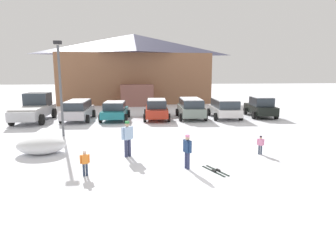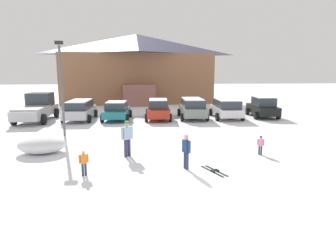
{
  "view_description": "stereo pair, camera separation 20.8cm",
  "coord_description": "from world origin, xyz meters",
  "px_view_note": "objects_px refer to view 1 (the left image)",
  "views": [
    {
      "loc": [
        -1.46,
        -9.23,
        3.92
      ],
      "look_at": [
        0.07,
        5.47,
        1.18
      ],
      "focal_mm": 32.0,
      "sensor_mm": 36.0,
      "label": 1
    },
    {
      "loc": [
        -1.26,
        -9.25,
        3.92
      ],
      "look_at": [
        0.07,
        5.47,
        1.18
      ],
      "focal_mm": 32.0,
      "sensor_mm": 36.0,
      "label": 2
    }
  ],
  "objects_px": {
    "parked_white_suv": "(224,108)",
    "skier_teen_in_navy_coat": "(187,150)",
    "parked_grey_wagon": "(191,108)",
    "pickup_truck": "(35,108)",
    "skier_child_in_pink_snowsuit": "(260,144)",
    "parked_red_sedan": "(157,109)",
    "ski_lodge": "(134,68)",
    "skier_adult_in_blue_parka": "(127,137)",
    "parked_teal_hatchback": "(115,110)",
    "parked_black_sedan": "(261,107)",
    "parked_silver_wagon": "(78,109)",
    "skier_child_in_orange_jacket": "(85,162)",
    "plowed_snow_pile": "(42,145)",
    "lamp_post": "(60,84)",
    "pair_of_skis": "(215,171)"
  },
  "relations": [
    {
      "from": "skier_child_in_pink_snowsuit",
      "to": "parked_teal_hatchback",
      "type": "bearing_deg",
      "value": 124.59
    },
    {
      "from": "parked_red_sedan",
      "to": "skier_teen_in_navy_coat",
      "type": "distance_m",
      "value": 12.81
    },
    {
      "from": "pickup_truck",
      "to": "skier_teen_in_navy_coat",
      "type": "bearing_deg",
      "value": -52.18
    },
    {
      "from": "skier_child_in_pink_snowsuit",
      "to": "plowed_snow_pile",
      "type": "distance_m",
      "value": 10.46
    },
    {
      "from": "parked_teal_hatchback",
      "to": "lamp_post",
      "type": "relative_size",
      "value": 0.76
    },
    {
      "from": "parked_silver_wagon",
      "to": "skier_child_in_pink_snowsuit",
      "type": "xyz_separation_m",
      "value": [
        10.5,
        -11.15,
        -0.37
      ]
    },
    {
      "from": "parked_silver_wagon",
      "to": "skier_child_in_pink_snowsuit",
      "type": "bearing_deg",
      "value": -46.73
    },
    {
      "from": "ski_lodge",
      "to": "skier_teen_in_navy_coat",
      "type": "xyz_separation_m",
      "value": [
        2.25,
        -28.08,
        -3.51
      ]
    },
    {
      "from": "skier_teen_in_navy_coat",
      "to": "skier_child_in_pink_snowsuit",
      "type": "height_order",
      "value": "skier_teen_in_navy_coat"
    },
    {
      "from": "parked_white_suv",
      "to": "skier_child_in_orange_jacket",
      "type": "height_order",
      "value": "parked_white_suv"
    },
    {
      "from": "parked_grey_wagon",
      "to": "skier_teen_in_navy_coat",
      "type": "distance_m",
      "value": 13.08
    },
    {
      "from": "parked_red_sedan",
      "to": "ski_lodge",
      "type": "bearing_deg",
      "value": 96.93
    },
    {
      "from": "skier_teen_in_navy_coat",
      "to": "parked_grey_wagon",
      "type": "bearing_deg",
      "value": 79.14
    },
    {
      "from": "parked_white_suv",
      "to": "skier_adult_in_blue_parka",
      "type": "relative_size",
      "value": 2.76
    },
    {
      "from": "parked_grey_wagon",
      "to": "skier_adult_in_blue_parka",
      "type": "bearing_deg",
      "value": -114.35
    },
    {
      "from": "parked_teal_hatchback",
      "to": "skier_child_in_orange_jacket",
      "type": "height_order",
      "value": "parked_teal_hatchback"
    },
    {
      "from": "parked_teal_hatchback",
      "to": "parked_grey_wagon",
      "type": "relative_size",
      "value": 0.95
    },
    {
      "from": "parked_teal_hatchback",
      "to": "parked_black_sedan",
      "type": "relative_size",
      "value": 1.01
    },
    {
      "from": "parked_grey_wagon",
      "to": "skier_child_in_pink_snowsuit",
      "type": "xyz_separation_m",
      "value": [
        1.35,
        -11.1,
        -0.4
      ]
    },
    {
      "from": "ski_lodge",
      "to": "lamp_post",
      "type": "relative_size",
      "value": 3.38
    },
    {
      "from": "parked_red_sedan",
      "to": "skier_child_in_pink_snowsuit",
      "type": "xyz_separation_m",
      "value": [
        4.2,
        -11.06,
        -0.33
      ]
    },
    {
      "from": "pair_of_skis",
      "to": "lamp_post",
      "type": "xyz_separation_m",
      "value": [
        -7.52,
        7.28,
        3.14
      ]
    },
    {
      "from": "skier_adult_in_blue_parka",
      "to": "skier_child_in_pink_snowsuit",
      "type": "height_order",
      "value": "skier_adult_in_blue_parka"
    },
    {
      "from": "skier_child_in_pink_snowsuit",
      "to": "lamp_post",
      "type": "bearing_deg",
      "value": 153.6
    },
    {
      "from": "parked_silver_wagon",
      "to": "skier_adult_in_blue_parka",
      "type": "height_order",
      "value": "skier_adult_in_blue_parka"
    },
    {
      "from": "parked_grey_wagon",
      "to": "skier_adult_in_blue_parka",
      "type": "distance_m",
      "value": 11.9
    },
    {
      "from": "parked_white_suv",
      "to": "parked_black_sedan",
      "type": "height_order",
      "value": "parked_black_sedan"
    },
    {
      "from": "skier_teen_in_navy_coat",
      "to": "parked_teal_hatchback",
      "type": "bearing_deg",
      "value": 106.44
    },
    {
      "from": "ski_lodge",
      "to": "skier_child_in_orange_jacket",
      "type": "height_order",
      "value": "ski_lodge"
    },
    {
      "from": "ski_lodge",
      "to": "skier_child_in_orange_jacket",
      "type": "relative_size",
      "value": 19.16
    },
    {
      "from": "pickup_truck",
      "to": "lamp_post",
      "type": "relative_size",
      "value": 1.03
    },
    {
      "from": "lamp_post",
      "to": "plowed_snow_pile",
      "type": "height_order",
      "value": "lamp_post"
    },
    {
      "from": "ski_lodge",
      "to": "parked_teal_hatchback",
      "type": "distance_m",
      "value": 15.85
    },
    {
      "from": "skier_child_in_pink_snowsuit",
      "to": "parked_black_sedan",
      "type": "bearing_deg",
      "value": 67.16
    },
    {
      "from": "parked_silver_wagon",
      "to": "parked_teal_hatchback",
      "type": "distance_m",
      "value": 2.95
    },
    {
      "from": "ski_lodge",
      "to": "parked_red_sedan",
      "type": "height_order",
      "value": "ski_lodge"
    },
    {
      "from": "parked_silver_wagon",
      "to": "plowed_snow_pile",
      "type": "xyz_separation_m",
      "value": [
        0.11,
        -9.9,
        -0.45
      ]
    },
    {
      "from": "parked_white_suv",
      "to": "skier_teen_in_navy_coat",
      "type": "distance_m",
      "value": 13.84
    },
    {
      "from": "parked_red_sedan",
      "to": "parked_white_suv",
      "type": "relative_size",
      "value": 1.02
    },
    {
      "from": "parked_silver_wagon",
      "to": "skier_child_in_pink_snowsuit",
      "type": "height_order",
      "value": "parked_silver_wagon"
    },
    {
      "from": "skier_teen_in_navy_coat",
      "to": "plowed_snow_pile",
      "type": "bearing_deg",
      "value": 155.51
    },
    {
      "from": "parked_grey_wagon",
      "to": "parked_black_sedan",
      "type": "relative_size",
      "value": 1.05
    },
    {
      "from": "parked_white_suv",
      "to": "skier_child_in_orange_jacket",
      "type": "bearing_deg",
      "value": -125.01
    },
    {
      "from": "skier_adult_in_blue_parka",
      "to": "lamp_post",
      "type": "xyz_separation_m",
      "value": [
        -4.02,
        4.84,
        2.21
      ]
    },
    {
      "from": "pickup_truck",
      "to": "skier_adult_in_blue_parka",
      "type": "height_order",
      "value": "pickup_truck"
    },
    {
      "from": "parked_silver_wagon",
      "to": "skier_teen_in_navy_coat",
      "type": "distance_m",
      "value": 14.53
    },
    {
      "from": "ski_lodge",
      "to": "skier_child_in_pink_snowsuit",
      "type": "height_order",
      "value": "ski_lodge"
    },
    {
      "from": "parked_red_sedan",
      "to": "skier_adult_in_blue_parka",
      "type": "height_order",
      "value": "skier_adult_in_blue_parka"
    },
    {
      "from": "plowed_snow_pile",
      "to": "parked_black_sedan",
      "type": "bearing_deg",
      "value": 33.67
    },
    {
      "from": "parked_silver_wagon",
      "to": "skier_child_in_pink_snowsuit",
      "type": "relative_size",
      "value": 5.37
    }
  ]
}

